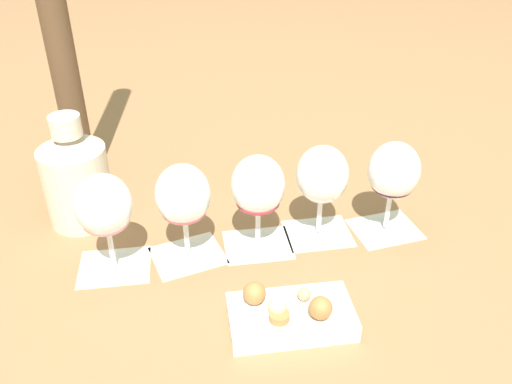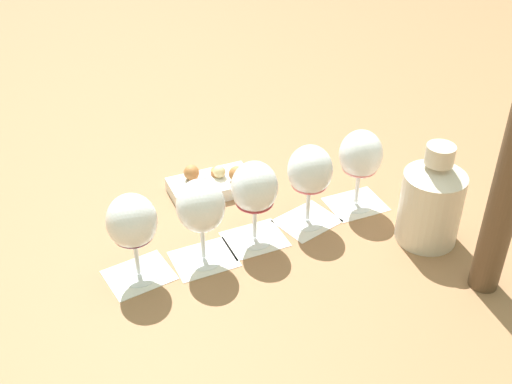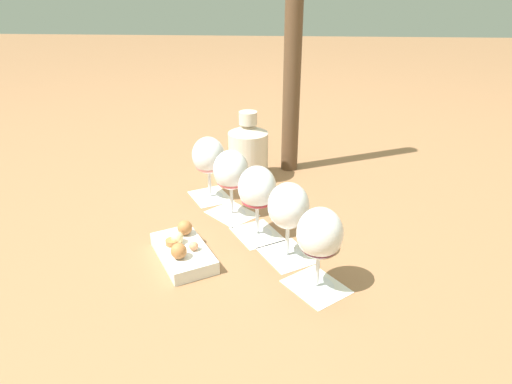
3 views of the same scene
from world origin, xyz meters
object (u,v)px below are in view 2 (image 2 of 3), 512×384
Objects in this scene: wine_glass_2 at (254,191)px; ceramic_vase at (431,200)px; wine_glass_0 at (361,158)px; wine_glass_1 at (310,174)px; snack_dish at (212,184)px; wine_glass_3 at (201,210)px; wine_glass_4 at (132,225)px.

wine_glass_2 is 0.83× the size of ceramic_vase.
wine_glass_0 is 1.00× the size of wine_glass_1.
ceramic_vase is at bearing 144.24° from wine_glass_0.
wine_glass_0 is 0.85× the size of snack_dish.
snack_dish is at bearing -83.69° from wine_glass_3.
wine_glass_4 is at bearing 18.55° from ceramic_vase.
snack_dish is at bearing -106.40° from wine_glass_4.
ceramic_vase is (-0.33, -0.05, -0.03)m from wine_glass_2.
ceramic_vase reaches higher than wine_glass_0.
wine_glass_4 is (0.11, 0.06, -0.00)m from wine_glass_3.
wine_glass_0 is at bearing -145.15° from wine_glass_4.
snack_dish is at bearing -2.06° from wine_glass_0.
snack_dish is (0.31, -0.01, -0.10)m from wine_glass_0.
wine_glass_2 is 0.23m from wine_glass_4.
wine_glass_3 is at bearing -151.62° from wine_glass_4.
wine_glass_0 is at bearing -35.76° from ceramic_vase.
wine_glass_1 and wine_glass_2 have the same top height.
ceramic_vase reaches higher than snack_dish.
wine_glass_2 is at bearing 125.88° from snack_dish.
wine_glass_1 is at bearing -6.09° from ceramic_vase.
wine_glass_4 is 0.83× the size of ceramic_vase.
wine_glass_3 and wine_glass_4 have the same top height.
wine_glass_1 and wine_glass_4 have the same top height.
ceramic_vase reaches higher than wine_glass_2.
wine_glass_1 is 0.12m from wine_glass_2.
wine_glass_1 is 1.00× the size of wine_glass_3.
wine_glass_1 is at bearing 158.53° from snack_dish.
wine_glass_3 reaches higher than snack_dish.
ceramic_vase is (-0.23, 0.02, -0.03)m from wine_glass_1.
ceramic_vase is at bearing -161.45° from wine_glass_4.
wine_glass_4 reaches higher than snack_dish.
wine_glass_2 is 0.21m from snack_dish.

